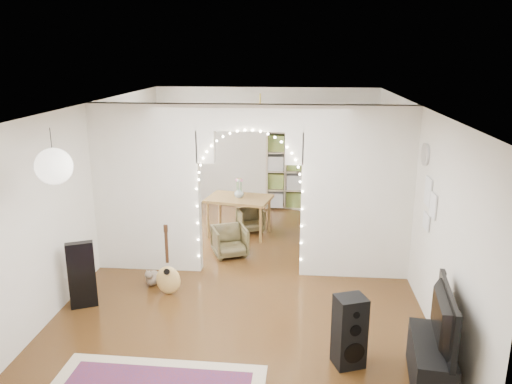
# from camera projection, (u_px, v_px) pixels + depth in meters

# --- Properties ---
(floor) EXTENTS (7.50, 7.50, 0.00)m
(floor) POSITION_uv_depth(u_px,v_px,m) (250.00, 270.00, 8.16)
(floor) COLOR black
(floor) RESTS_ON ground
(ceiling) EXTENTS (5.00, 7.50, 0.02)m
(ceiling) POSITION_uv_depth(u_px,v_px,m) (250.00, 104.00, 7.43)
(ceiling) COLOR white
(ceiling) RESTS_ON wall_back
(wall_back) EXTENTS (5.00, 0.02, 2.70)m
(wall_back) POSITION_uv_depth(u_px,v_px,m) (266.00, 147.00, 11.39)
(wall_back) COLOR silver
(wall_back) RESTS_ON floor
(wall_front) EXTENTS (5.00, 0.02, 2.70)m
(wall_front) POSITION_uv_depth(u_px,v_px,m) (206.00, 310.00, 4.20)
(wall_front) COLOR silver
(wall_front) RESTS_ON floor
(wall_left) EXTENTS (0.02, 7.50, 2.70)m
(wall_left) POSITION_uv_depth(u_px,v_px,m) (95.00, 187.00, 8.00)
(wall_left) COLOR silver
(wall_left) RESTS_ON floor
(wall_right) EXTENTS (0.02, 7.50, 2.70)m
(wall_right) POSITION_uv_depth(u_px,v_px,m) (413.00, 195.00, 7.59)
(wall_right) COLOR silver
(wall_right) RESTS_ON floor
(divider_wall) EXTENTS (5.00, 0.20, 2.70)m
(divider_wall) POSITION_uv_depth(u_px,v_px,m) (250.00, 186.00, 7.78)
(divider_wall) COLOR silver
(divider_wall) RESTS_ON floor
(fairy_lights) EXTENTS (1.64, 0.04, 1.60)m
(fairy_lights) POSITION_uv_depth(u_px,v_px,m) (249.00, 181.00, 7.62)
(fairy_lights) COLOR #FFEABF
(fairy_lights) RESTS_ON divider_wall
(window) EXTENTS (0.04, 1.20, 1.40)m
(window) POSITION_uv_depth(u_px,v_px,m) (133.00, 156.00, 9.69)
(window) COLOR white
(window) RESTS_ON wall_left
(wall_clock) EXTENTS (0.03, 0.31, 0.31)m
(wall_clock) POSITION_uv_depth(u_px,v_px,m) (426.00, 154.00, 6.81)
(wall_clock) COLOR white
(wall_clock) RESTS_ON wall_right
(picture_frames) EXTENTS (0.02, 0.50, 0.70)m
(picture_frames) POSITION_uv_depth(u_px,v_px,m) (429.00, 205.00, 6.59)
(picture_frames) COLOR white
(picture_frames) RESTS_ON wall_right
(paper_lantern) EXTENTS (0.40, 0.40, 0.40)m
(paper_lantern) POSITION_uv_depth(u_px,v_px,m) (54.00, 166.00, 5.41)
(paper_lantern) COLOR white
(paper_lantern) RESTS_ON ceiling
(ceiling_fan) EXTENTS (1.10, 1.10, 0.30)m
(ceiling_fan) POSITION_uv_depth(u_px,v_px,m) (260.00, 110.00, 9.43)
(ceiling_fan) COLOR gold
(ceiling_fan) RESTS_ON ceiling
(guitar_case) EXTENTS (0.38, 0.26, 0.96)m
(guitar_case) POSITION_uv_depth(u_px,v_px,m) (82.00, 275.00, 6.88)
(guitar_case) COLOR black
(guitar_case) RESTS_ON floor
(acoustic_guitar) EXTENTS (0.37, 0.14, 0.91)m
(acoustic_guitar) POSITION_uv_depth(u_px,v_px,m) (168.00, 269.00, 7.26)
(acoustic_guitar) COLOR tan
(acoustic_guitar) RESTS_ON floor
(tabby_cat) EXTENTS (0.23, 0.47, 0.31)m
(tabby_cat) POSITION_uv_depth(u_px,v_px,m) (152.00, 277.00, 7.62)
(tabby_cat) COLOR brown
(tabby_cat) RESTS_ON floor
(floor_speaker) EXTENTS (0.40, 0.38, 0.84)m
(floor_speaker) POSITION_uv_depth(u_px,v_px,m) (349.00, 332.00, 5.60)
(floor_speaker) COLOR black
(floor_speaker) RESTS_ON floor
(media_console) EXTENTS (0.52, 1.04, 0.50)m
(media_console) POSITION_uv_depth(u_px,v_px,m) (431.00, 363.00, 5.30)
(media_console) COLOR black
(media_console) RESTS_ON floor
(tv) EXTENTS (0.27, 1.08, 0.62)m
(tv) POSITION_uv_depth(u_px,v_px,m) (436.00, 316.00, 5.15)
(tv) COLOR black
(tv) RESTS_ON media_console
(bookcase) EXTENTS (1.76, 0.96, 1.75)m
(bookcase) POSITION_uv_depth(u_px,v_px,m) (304.00, 171.00, 11.21)
(bookcase) COLOR beige
(bookcase) RESTS_ON floor
(dining_table) EXTENTS (1.33, 1.02, 0.76)m
(dining_table) POSITION_uv_depth(u_px,v_px,m) (239.00, 201.00, 9.60)
(dining_table) COLOR brown
(dining_table) RESTS_ON floor
(flower_vase) EXTENTS (0.22, 0.22, 0.19)m
(flower_vase) POSITION_uv_depth(u_px,v_px,m) (239.00, 193.00, 9.55)
(flower_vase) COLOR silver
(flower_vase) RESTS_ON dining_table
(dining_chair_left) EXTENTS (0.73, 0.74, 0.52)m
(dining_chair_left) POSITION_uv_depth(u_px,v_px,m) (230.00, 241.00, 8.71)
(dining_chair_left) COLOR #483F24
(dining_chair_left) RESTS_ON floor
(dining_chair_right) EXTENTS (0.64, 0.64, 0.45)m
(dining_chair_right) POSITION_uv_depth(u_px,v_px,m) (251.00, 220.00, 9.93)
(dining_chair_right) COLOR #483F24
(dining_chair_right) RESTS_ON floor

